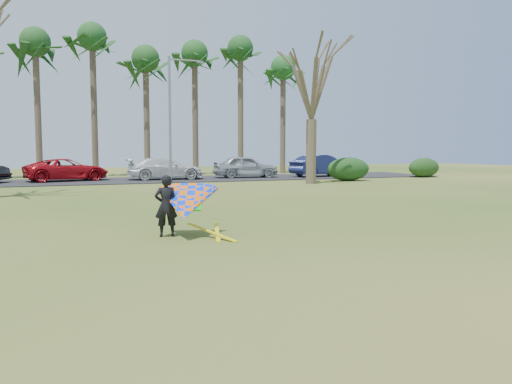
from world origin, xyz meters
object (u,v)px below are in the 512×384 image
object	(u,v)px
car_4	(246,166)
car_5	(322,165)
streetlight	(172,113)
kite_flyer	(184,203)
car_3	(165,168)
car_2	(67,170)
bare_tree_right	(312,77)

from	to	relation	value
car_4	car_5	distance (m)	6.01
streetlight	car_5	size ratio (longest dim) A/B	1.58
car_5	kite_flyer	world-z (taller)	kite_flyer
streetlight	car_4	xyz separation A→B (m)	(6.05, 2.90, -3.59)
streetlight	kite_flyer	world-z (taller)	streetlight
kite_flyer	car_5	bearing A→B (deg)	53.84
car_3	car_4	xyz separation A→B (m)	(5.99, 0.09, 0.06)
streetlight	car_2	size ratio (longest dim) A/B	1.51
bare_tree_right	kite_flyer	bearing A→B (deg)	-126.96
car_3	car_2	bearing A→B (deg)	85.85
streetlight	car_2	world-z (taller)	streetlight
car_5	kite_flyer	xyz separation A→B (m)	(-15.94, -21.80, -0.05)
bare_tree_right	car_5	xyz separation A→B (m)	(4.18, 6.18, -5.67)
bare_tree_right	streetlight	bearing A→B (deg)	152.97
car_2	car_4	bearing A→B (deg)	-108.07
bare_tree_right	car_4	xyz separation A→B (m)	(-1.79, 6.90, -5.70)
bare_tree_right	car_2	xyz separation A→B (m)	(-14.18, 7.61, -5.77)
kite_flyer	car_3	bearing A→B (deg)	79.96
bare_tree_right	car_2	world-z (taller)	bare_tree_right
bare_tree_right	car_4	distance (m)	9.13
car_2	bare_tree_right	bearing A→B (deg)	-133.02
streetlight	kite_flyer	bearing A→B (deg)	-101.30
kite_flyer	bare_tree_right	bearing A→B (deg)	53.04
car_3	kite_flyer	xyz separation A→B (m)	(-3.97, -22.44, 0.03)
car_5	car_4	bearing A→B (deg)	72.66
bare_tree_right	car_5	world-z (taller)	bare_tree_right
car_3	kite_flyer	bearing A→B (deg)	172.94
car_2	car_4	size ratio (longest dim) A/B	1.11
streetlight	car_4	size ratio (longest dim) A/B	1.68
car_4	car_2	bearing A→B (deg)	93.03
streetlight	kite_flyer	size ratio (longest dim) A/B	3.35
car_3	car_4	bearing A→B (deg)	-86.15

